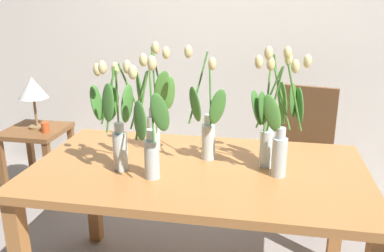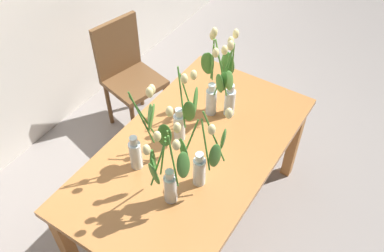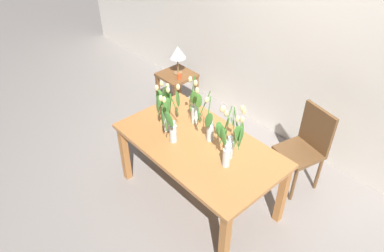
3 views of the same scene
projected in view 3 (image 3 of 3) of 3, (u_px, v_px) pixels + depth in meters
ground_plane at (198, 196)px, 3.73m from camera, size 18.00×18.00×0.00m
room_wall_rear at (306, 37)px, 3.74m from camera, size 9.00×0.10×2.70m
dining_table at (199, 150)px, 3.34m from camera, size 1.60×0.90×0.74m
tulip_vase_0 at (170, 124)px, 3.18m from camera, size 0.26×0.21×0.57m
tulip_vase_1 at (233, 138)px, 2.98m from camera, size 0.18×0.24×0.59m
tulip_vase_2 at (166, 110)px, 3.32m from camera, size 0.27×0.24×0.54m
tulip_vase_3 at (227, 145)px, 2.94m from camera, size 0.26×0.16×0.55m
tulip_vase_4 at (208, 126)px, 3.21m from camera, size 0.21×0.17×0.58m
tulip_vase_5 at (195, 108)px, 3.41m from camera, size 0.17×0.15×0.58m
dining_chair at (306, 145)px, 3.60m from camera, size 0.48×0.48×0.93m
side_table at (177, 82)px, 4.82m from camera, size 0.44×0.44×0.55m
table_lamp at (178, 53)px, 4.57m from camera, size 0.22×0.22×0.40m
pillar_candle at (179, 76)px, 4.62m from camera, size 0.06×0.06×0.07m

